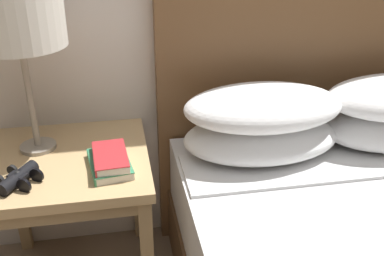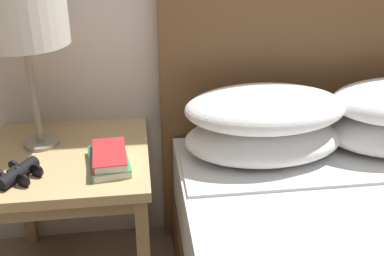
{
  "view_description": "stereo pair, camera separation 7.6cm",
  "coord_description": "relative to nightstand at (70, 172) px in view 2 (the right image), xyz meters",
  "views": [
    {
      "loc": [
        -0.35,
        -0.64,
        1.38
      ],
      "look_at": [
        -0.09,
        0.76,
        0.68
      ],
      "focal_mm": 42.0,
      "sensor_mm": 36.0,
      "label": 1
    },
    {
      "loc": [
        -0.27,
        -0.65,
        1.38
      ],
      "look_at": [
        -0.09,
        0.76,
        0.68
      ],
      "focal_mm": 42.0,
      "sensor_mm": 36.0,
      "label": 2
    }
  ],
  "objects": [
    {
      "name": "book_on_nightstand",
      "position": [
        0.15,
        -0.1,
        0.09
      ],
      "size": [
        0.16,
        0.23,
        0.03
      ],
      "color": "silver",
      "rests_on": "nightstand"
    },
    {
      "name": "nightstand",
      "position": [
        0.0,
        0.0,
        0.0
      ],
      "size": [
        0.58,
        0.58,
        0.58
      ],
      "color": "tan",
      "rests_on": "ground_plane"
    },
    {
      "name": "binoculars_pair",
      "position": [
        -0.14,
        -0.15,
        0.1
      ],
      "size": [
        0.16,
        0.16,
        0.05
      ],
      "color": "black",
      "rests_on": "nightstand"
    },
    {
      "name": "book_stacked_on_top",
      "position": [
        0.16,
        -0.11,
        0.12
      ],
      "size": [
        0.13,
        0.21,
        0.03
      ],
      "color": "silver",
      "rests_on": "book_on_nightstand"
    },
    {
      "name": "table_lamp",
      "position": [
        -0.11,
        0.09,
        0.55
      ],
      "size": [
        0.31,
        0.31,
        0.58
      ],
      "color": "gray",
      "rests_on": "nightstand"
    }
  ]
}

